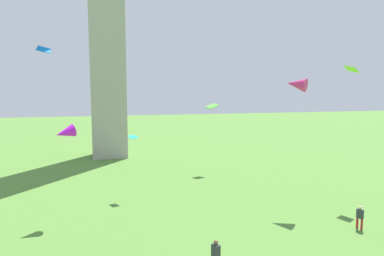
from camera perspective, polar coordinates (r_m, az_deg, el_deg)
name	(u,v)px	position (r m, az deg, el deg)	size (l,w,h in m)	color
person_0	(216,254)	(19.22, 4.00, -20.31)	(0.43, 0.53, 1.79)	#235693
person_3	(360,216)	(27.03, 26.27, -13.08)	(0.32, 0.51, 1.65)	red
kite_flying_0	(296,84)	(29.91, 17.04, 7.02)	(1.98, 2.03, 1.32)	#D12B75
kite_flying_1	(133,137)	(31.13, -9.85, -1.49)	(0.90, 1.06, 0.25)	#20E6EB
kite_flying_2	(44,50)	(38.07, -23.55, 11.95)	(1.39, 0.84, 0.87)	blue
kite_flying_3	(212,106)	(40.66, 3.38, 3.67)	(1.57, 1.35, 0.61)	#44CE26
kite_flying_4	(351,69)	(33.62, 25.12, 8.92)	(0.96, 1.39, 0.73)	#8EE537
kite_flying_5	(65,133)	(26.78, -20.49, -0.75)	(1.78, 1.55, 1.21)	#C51AE5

